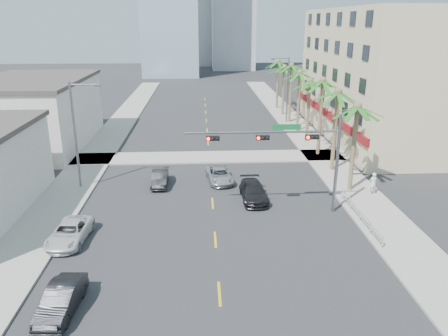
% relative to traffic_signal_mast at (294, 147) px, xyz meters
% --- Properties ---
extents(ground, '(260.00, 260.00, 0.00)m').
position_rel_traffic_signal_mast_xyz_m(ground, '(-5.78, -7.95, -5.06)').
color(ground, '#262628').
rests_on(ground, ground).
extents(sidewalk_right, '(4.00, 120.00, 0.15)m').
position_rel_traffic_signal_mast_xyz_m(sidewalk_right, '(6.22, 12.05, -4.99)').
color(sidewalk_right, gray).
rests_on(sidewalk_right, ground).
extents(sidewalk_left, '(4.00, 120.00, 0.15)m').
position_rel_traffic_signal_mast_xyz_m(sidewalk_left, '(-17.78, 12.05, -4.99)').
color(sidewalk_left, gray).
rests_on(sidewalk_left, ground).
extents(sidewalk_cross, '(80.00, 4.00, 0.15)m').
position_rel_traffic_signal_mast_xyz_m(sidewalk_cross, '(-5.78, 14.05, -4.99)').
color(sidewalk_cross, gray).
rests_on(sidewalk_cross, ground).
extents(building_right, '(15.25, 28.00, 15.00)m').
position_rel_traffic_signal_mast_xyz_m(building_right, '(16.21, 22.05, 2.43)').
color(building_right, beige).
rests_on(building_right, ground).
extents(building_left_far, '(11.00, 18.00, 7.20)m').
position_rel_traffic_signal_mast_xyz_m(building_left_far, '(-25.28, 20.05, -1.46)').
color(building_left_far, beige).
rests_on(building_left_far, ground).
extents(traffic_signal_mast, '(11.12, 0.54, 7.20)m').
position_rel_traffic_signal_mast_xyz_m(traffic_signal_mast, '(0.00, 0.00, 0.00)').
color(traffic_signal_mast, slate).
rests_on(traffic_signal_mast, ground).
extents(palm_tree_0, '(4.80, 4.80, 7.80)m').
position_rel_traffic_signal_mast_xyz_m(palm_tree_0, '(5.82, 4.05, 2.02)').
color(palm_tree_0, brown).
rests_on(palm_tree_0, ground).
extents(palm_tree_1, '(4.80, 4.80, 8.16)m').
position_rel_traffic_signal_mast_xyz_m(palm_tree_1, '(5.82, 9.25, 2.37)').
color(palm_tree_1, brown).
rests_on(palm_tree_1, ground).
extents(palm_tree_2, '(4.80, 4.80, 8.52)m').
position_rel_traffic_signal_mast_xyz_m(palm_tree_2, '(5.82, 14.45, 2.72)').
color(palm_tree_2, brown).
rests_on(palm_tree_2, ground).
extents(palm_tree_3, '(4.80, 4.80, 7.80)m').
position_rel_traffic_signal_mast_xyz_m(palm_tree_3, '(5.82, 19.65, 2.02)').
color(palm_tree_3, brown).
rests_on(palm_tree_3, ground).
extents(palm_tree_4, '(4.80, 4.80, 8.16)m').
position_rel_traffic_signal_mast_xyz_m(palm_tree_4, '(5.82, 24.85, 2.37)').
color(palm_tree_4, brown).
rests_on(palm_tree_4, ground).
extents(palm_tree_5, '(4.80, 4.80, 8.52)m').
position_rel_traffic_signal_mast_xyz_m(palm_tree_5, '(5.82, 30.05, 2.72)').
color(palm_tree_5, brown).
rests_on(palm_tree_5, ground).
extents(palm_tree_6, '(4.80, 4.80, 7.80)m').
position_rel_traffic_signal_mast_xyz_m(palm_tree_6, '(5.82, 35.25, 2.02)').
color(palm_tree_6, brown).
rests_on(palm_tree_6, ground).
extents(palm_tree_7, '(4.80, 4.80, 8.16)m').
position_rel_traffic_signal_mast_xyz_m(palm_tree_7, '(5.82, 40.45, 2.37)').
color(palm_tree_7, brown).
rests_on(palm_tree_7, ground).
extents(streetlight_left, '(2.55, 0.25, 9.00)m').
position_rel_traffic_signal_mast_xyz_m(streetlight_left, '(-16.78, 6.05, -0.00)').
color(streetlight_left, slate).
rests_on(streetlight_left, ground).
extents(streetlight_right, '(2.55, 0.25, 9.00)m').
position_rel_traffic_signal_mast_xyz_m(streetlight_right, '(5.21, 30.05, -0.00)').
color(streetlight_right, slate).
rests_on(streetlight_right, ground).
extents(guardrail, '(0.08, 8.08, 1.00)m').
position_rel_traffic_signal_mast_xyz_m(guardrail, '(4.52, -1.95, -4.39)').
color(guardrail, silver).
rests_on(guardrail, ground).
extents(car_parked_mid, '(1.72, 4.21, 1.36)m').
position_rel_traffic_signal_mast_xyz_m(car_parked_mid, '(-13.58, -11.00, -4.38)').
color(car_parked_mid, black).
rests_on(car_parked_mid, ground).
extents(car_parked_far, '(2.41, 4.71, 1.27)m').
position_rel_traffic_signal_mast_xyz_m(car_parked_far, '(-15.18, -3.68, -4.43)').
color(car_parked_far, silver).
rests_on(car_parked_far, ground).
extents(car_lane_left, '(1.40, 3.87, 1.27)m').
position_rel_traffic_signal_mast_xyz_m(car_lane_left, '(-10.25, 6.29, -4.43)').
color(car_lane_left, black).
rests_on(car_lane_left, ground).
extents(car_lane_center, '(2.53, 4.61, 1.22)m').
position_rel_traffic_signal_mast_xyz_m(car_lane_center, '(-5.02, 6.89, -4.45)').
color(car_lane_center, silver).
rests_on(car_lane_center, ground).
extents(car_lane_right, '(2.07, 4.78, 1.37)m').
position_rel_traffic_signal_mast_xyz_m(car_lane_right, '(-2.51, 2.60, -4.38)').
color(car_lane_right, black).
rests_on(car_lane_right, ground).
extents(pedestrian, '(0.73, 0.55, 1.82)m').
position_rel_traffic_signal_mast_xyz_m(pedestrian, '(7.33, 2.98, -4.00)').
color(pedestrian, white).
rests_on(pedestrian, sidewalk_right).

